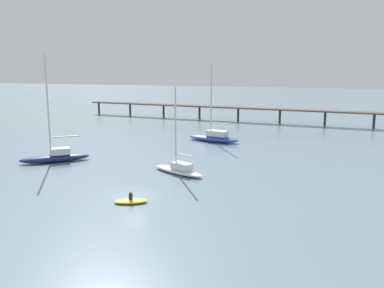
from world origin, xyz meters
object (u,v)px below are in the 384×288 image
Objects in this scene: pier at (310,106)px; sailboat_navy at (55,156)px; dinghy_yellow at (131,201)px; sailboat_white at (179,168)px; sailboat_blue at (214,137)px.

sailboat_navy is at bearing -125.26° from pier.
sailboat_navy reaches higher than pier.
sailboat_white is at bearing 85.11° from dinghy_yellow.
dinghy_yellow is at bearing -90.17° from sailboat_blue.
pier is 46.99m from sailboat_white.
sailboat_white is at bearing -107.13° from pier.
pier is 28.27m from sailboat_blue.
pier is 7.59× the size of sailboat_white.
pier is at bearing 54.74° from sailboat_navy.
pier is at bearing 58.57° from sailboat_blue.
dinghy_yellow is (-0.94, -11.01, -0.44)m from sailboat_white.
sailboat_white reaches higher than dinghy_yellow.
pier is at bearing 72.87° from sailboat_white.
sailboat_navy is (-30.99, -43.83, -3.10)m from pier.
sailboat_navy is (-16.33, -19.86, 0.03)m from sailboat_blue.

